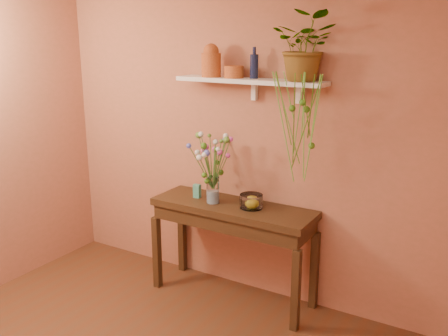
% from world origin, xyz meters
% --- Properties ---
extents(room, '(4.04, 4.04, 2.70)m').
position_xyz_m(room, '(0.00, 0.00, 1.35)').
color(room, '#512A16').
rests_on(room, ground).
extents(sideboard, '(1.44, 0.46, 0.87)m').
position_xyz_m(sideboard, '(-0.03, 1.75, 0.75)').
color(sideboard, '#3E2713').
rests_on(sideboard, ground).
extents(wall_shelf, '(1.30, 0.24, 0.19)m').
position_xyz_m(wall_shelf, '(0.06, 1.87, 1.92)').
color(wall_shelf, white).
rests_on(wall_shelf, room).
extents(terracotta_jug, '(0.17, 0.17, 0.28)m').
position_xyz_m(terracotta_jug, '(-0.30, 1.84, 2.07)').
color(terracotta_jug, '#B55E2E').
rests_on(terracotta_jug, wall_shelf).
extents(terracotta_pot, '(0.21, 0.21, 0.10)m').
position_xyz_m(terracotta_pot, '(-0.09, 1.86, 1.99)').
color(terracotta_pot, '#B55E2E').
rests_on(terracotta_pot, wall_shelf).
extents(blue_bottle, '(0.07, 0.07, 0.25)m').
position_xyz_m(blue_bottle, '(0.08, 1.90, 2.04)').
color(blue_bottle, '#121836').
rests_on(blue_bottle, wall_shelf).
extents(spider_plant, '(0.51, 0.46, 0.52)m').
position_xyz_m(spider_plant, '(0.52, 1.88, 2.20)').
color(spider_plant, '#386A16').
rests_on(spider_plant, wall_shelf).
extents(plant_fronds, '(0.45, 0.34, 0.86)m').
position_xyz_m(plant_fronds, '(0.57, 1.72, 1.68)').
color(plant_fronds, '#386A16').
rests_on(plant_fronds, wall_shelf).
extents(glass_vase, '(0.11, 0.11, 0.23)m').
position_xyz_m(glass_vase, '(-0.21, 1.71, 0.97)').
color(glass_vase, white).
rests_on(glass_vase, sideboard).
extents(bouquet, '(0.39, 0.51, 0.49)m').
position_xyz_m(bouquet, '(-0.21, 1.71, 1.31)').
color(bouquet, '#386B28').
rests_on(bouquet, glass_vase).
extents(glass_bowl, '(0.19, 0.19, 0.12)m').
position_xyz_m(glass_bowl, '(0.14, 1.76, 0.93)').
color(glass_bowl, white).
rests_on(glass_bowl, sideboard).
extents(lemon, '(0.08, 0.08, 0.08)m').
position_xyz_m(lemon, '(0.16, 1.75, 0.92)').
color(lemon, yellow).
rests_on(lemon, glass_bowl).
extents(carton, '(0.06, 0.05, 0.12)m').
position_xyz_m(carton, '(-0.40, 1.75, 0.93)').
color(carton, teal).
rests_on(carton, sideboard).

